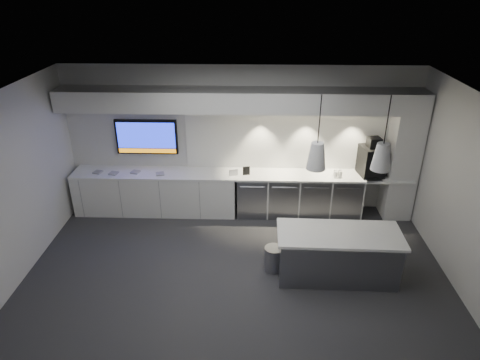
{
  "coord_description": "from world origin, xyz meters",
  "views": [
    {
      "loc": [
        0.25,
        -5.64,
        4.54
      ],
      "look_at": [
        0.03,
        1.1,
        1.27
      ],
      "focal_mm": 32.0,
      "sensor_mm": 36.0,
      "label": 1
    }
  ],
  "objects_px": {
    "wall_tv": "(147,137)",
    "bin": "(273,259)",
    "coffee_machine": "(372,160)",
    "island": "(337,255)"
  },
  "relations": [
    {
      "from": "island",
      "to": "bin",
      "type": "height_order",
      "value": "island"
    },
    {
      "from": "island",
      "to": "coffee_machine",
      "type": "relative_size",
      "value": 2.54
    },
    {
      "from": "wall_tv",
      "to": "island",
      "type": "bearing_deg",
      "value": -33.24
    },
    {
      "from": "island",
      "to": "wall_tv",
      "type": "bearing_deg",
      "value": 147.93
    },
    {
      "from": "coffee_machine",
      "to": "island",
      "type": "bearing_deg",
      "value": -123.77
    },
    {
      "from": "island",
      "to": "bin",
      "type": "distance_m",
      "value": 1.05
    },
    {
      "from": "wall_tv",
      "to": "coffee_machine",
      "type": "height_order",
      "value": "wall_tv"
    },
    {
      "from": "wall_tv",
      "to": "coffee_machine",
      "type": "distance_m",
      "value": 4.52
    },
    {
      "from": "wall_tv",
      "to": "bin",
      "type": "relative_size",
      "value": 2.88
    },
    {
      "from": "wall_tv",
      "to": "bin",
      "type": "bearing_deg",
      "value": -40.96
    }
  ]
}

